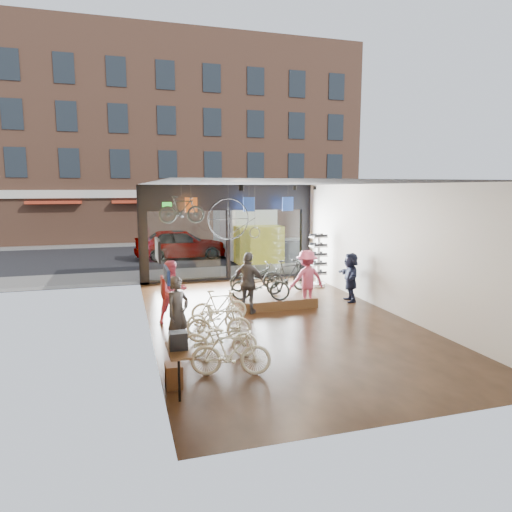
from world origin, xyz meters
name	(u,v)px	position (x,y,z in m)	size (l,w,h in m)	color
ground_plane	(277,320)	(0.00, 0.00, -0.02)	(7.00, 12.00, 0.04)	black
ceiling	(278,183)	(0.00, 0.00, 3.82)	(7.00, 12.00, 0.04)	black
wall_left	(146,258)	(-3.52, 0.00, 1.90)	(0.04, 12.00, 3.80)	olive
wall_right	(389,248)	(3.52, 0.00, 1.90)	(0.04, 12.00, 3.80)	beige
wall_back	(408,307)	(0.00, -6.02, 1.90)	(7.00, 0.04, 3.80)	beige
storefront	(228,233)	(0.00, 6.00, 1.90)	(7.00, 0.26, 3.80)	black
exit_sign	(167,205)	(-2.40, 5.88, 3.05)	(0.35, 0.06, 0.18)	#198C26
street_road	(194,251)	(0.00, 15.00, -0.01)	(30.00, 18.00, 0.02)	black
sidewalk_near	(222,273)	(0.00, 7.20, 0.06)	(30.00, 2.40, 0.12)	slate
sidewalk_far	(185,242)	(0.00, 19.00, 0.06)	(30.00, 2.00, 0.12)	slate
opposite_building	(178,141)	(0.00, 21.50, 7.00)	(26.00, 5.00, 14.00)	brown
street_car	(180,244)	(-1.18, 12.00, 0.80)	(1.88, 4.68, 1.60)	gray
box_truck	(248,233)	(2.20, 11.00, 1.35)	(2.29, 6.87, 2.71)	silver
floor_bike_1	(231,352)	(-2.14, -3.41, 0.48)	(0.45, 1.59, 0.96)	beige
floor_bike_2	(220,338)	(-2.13, -2.38, 0.43)	(0.57, 1.63, 0.85)	beige
floor_bike_3	(219,323)	(-1.95, -1.39, 0.47)	(0.44, 1.56, 0.94)	beige
floor_bike_4	(215,316)	(-1.88, -0.63, 0.42)	(0.56, 1.60, 0.84)	beige
floor_bike_5	(219,306)	(-1.62, 0.13, 0.47)	(0.44, 1.55, 0.93)	beige
display_platform	(272,299)	(0.44, 1.72, 0.15)	(2.40, 1.80, 0.30)	#49331C
display_bike_left	(260,285)	(-0.15, 1.10, 0.77)	(0.62, 1.79, 0.94)	black
display_bike_mid	(288,276)	(1.03, 1.83, 0.85)	(0.51, 1.82, 1.09)	black
display_bike_right	(255,277)	(0.09, 2.47, 0.76)	(0.61, 1.75, 0.92)	black
customer_0	(178,313)	(-2.95, -1.66, 0.85)	(0.62, 0.41, 1.71)	#3F3F44
customer_1	(173,292)	(-2.82, 0.54, 0.86)	(0.84, 0.65, 1.73)	#CC4C72
customer_2	(249,283)	(-0.57, 0.87, 0.91)	(1.07, 0.44, 1.82)	#3F3F44
customer_3	(307,279)	(1.33, 1.01, 0.89)	(1.16, 0.66, 1.79)	#CC4C72
customer_5	(351,277)	(3.00, 1.32, 0.80)	(1.49, 0.47, 1.60)	#161C33
sunglasses_rack	(318,260)	(2.95, 3.78, 1.00)	(0.59, 0.48, 2.00)	white
wall_merch	(166,318)	(-3.38, -3.50, 1.30)	(0.40, 2.40, 2.60)	navy
penny_farthing	(237,220)	(0.00, 4.51, 2.50)	(1.92, 0.06, 1.54)	black
hung_bike	(182,210)	(-2.06, 4.20, 2.93)	(0.45, 1.58, 0.95)	black
jersey_left	(191,205)	(-1.58, 5.20, 3.05)	(0.45, 0.03, 0.55)	#CC5919
jersey_mid	(249,204)	(0.65, 5.20, 3.05)	(0.45, 0.03, 0.55)	#1E3F99
jersey_right	(288,204)	(2.25, 5.20, 3.05)	(0.45, 0.03, 0.55)	#1E3F99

